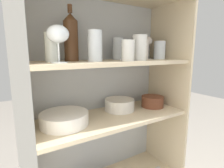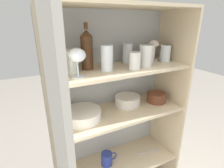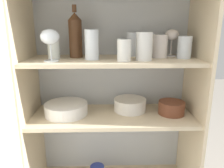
# 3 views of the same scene
# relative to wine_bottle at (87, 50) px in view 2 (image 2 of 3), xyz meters

# --- Properties ---
(cupboard_back_panel) EXTENTS (0.91, 0.02, 1.42)m
(cupboard_back_panel) POSITION_rel_wine_bottle_xyz_m (0.19, 0.12, -0.48)
(cupboard_back_panel) COLOR #B2B7BC
(cupboard_back_panel) RESTS_ON ground_plane
(cupboard_side_left) EXTENTS (0.02, 0.36, 1.42)m
(cupboard_side_left) POSITION_rel_wine_bottle_xyz_m (-0.25, -0.05, -0.48)
(cupboard_side_left) COLOR #CCB793
(cupboard_side_left) RESTS_ON ground_plane
(cupboard_side_right) EXTENTS (0.02, 0.36, 1.42)m
(cupboard_side_right) POSITION_rel_wine_bottle_xyz_m (0.64, -0.05, -0.48)
(cupboard_side_right) COLOR #CCB793
(cupboard_side_right) RESTS_ON ground_plane
(cupboard_top_panel) EXTENTS (0.91, 0.36, 0.02)m
(cupboard_top_panel) POSITION_rel_wine_bottle_xyz_m (0.19, -0.05, 0.24)
(cupboard_top_panel) COLOR #CCB793
(cupboard_top_panel) RESTS_ON cupboard_side_left
(shelf_board_lower) EXTENTS (0.87, 0.33, 0.02)m
(shelf_board_lower) POSITION_rel_wine_bottle_xyz_m (0.19, -0.05, -0.88)
(shelf_board_lower) COLOR beige
(shelf_board_middle) EXTENTS (0.87, 0.33, 0.02)m
(shelf_board_middle) POSITION_rel_wine_bottle_xyz_m (0.19, -0.05, -0.44)
(shelf_board_middle) COLOR beige
(shelf_board_upper) EXTENTS (0.87, 0.33, 0.02)m
(shelf_board_upper) POSITION_rel_wine_bottle_xyz_m (0.19, -0.05, -0.13)
(shelf_board_upper) COLOR beige
(tumbler_glass_0) EXTENTS (0.06, 0.06, 0.13)m
(tumbler_glass_0) POSITION_rel_wine_bottle_xyz_m (-0.11, -0.05, -0.05)
(tumbler_glass_0) COLOR white
(tumbler_glass_0) RESTS_ON shelf_board_upper
(tumbler_glass_1) EXTENTS (0.08, 0.08, 0.14)m
(tumbler_glass_1) POSITION_rel_wine_bottle_xyz_m (0.34, -0.11, -0.05)
(tumbler_glass_1) COLOR white
(tumbler_glass_1) RESTS_ON shelf_board_upper
(tumbler_glass_2) EXTENTS (0.07, 0.07, 0.15)m
(tumbler_glass_2) POSITION_rel_wine_bottle_xyz_m (0.09, -0.08, -0.04)
(tumbler_glass_2) COLOR white
(tumbler_glass_2) RESTS_ON shelf_board_upper
(tumbler_glass_3) EXTENTS (0.07, 0.07, 0.11)m
(tumbler_glass_3) POSITION_rel_wine_bottle_xyz_m (0.56, -0.05, -0.06)
(tumbler_glass_3) COLOR white
(tumbler_glass_3) RESTS_ON shelf_board_upper
(tumbler_glass_4) EXTENTS (0.07, 0.07, 0.13)m
(tumbler_glass_4) POSITION_rel_wine_bottle_xyz_m (0.31, 0.05, -0.05)
(tumbler_glass_4) COLOR white
(tumbler_glass_4) RESTS_ON shelf_board_upper
(tumbler_glass_5) EXTENTS (0.08, 0.08, 0.12)m
(tumbler_glass_5) POSITION_rel_wine_bottle_xyz_m (0.44, -0.02, -0.06)
(tumbler_glass_5) COLOR silver
(tumbler_glass_5) RESTS_ON shelf_board_upper
(tumbler_glass_6) EXTENTS (0.07, 0.07, 0.10)m
(tumbler_glass_6) POSITION_rel_wine_bottle_xyz_m (0.25, -0.14, -0.06)
(tumbler_glass_6) COLOR white
(tumbler_glass_6) RESTS_ON shelf_board_upper
(wine_glass_0) EXTENTS (0.09, 0.09, 0.15)m
(wine_glass_0) POSITION_rel_wine_bottle_xyz_m (-0.10, -0.14, -0.01)
(wine_glass_0) COLOR white
(wine_glass_0) RESTS_ON shelf_board_upper
(wine_glass_1) EXTENTS (0.07, 0.07, 0.15)m
(wine_glass_1) POSITION_rel_wine_bottle_xyz_m (0.52, 0.02, -0.01)
(wine_glass_1) COLOR silver
(wine_glass_1) RESTS_ON shelf_board_upper
(wine_bottle) EXTENTS (0.07, 0.07, 0.27)m
(wine_bottle) POSITION_rel_wine_bottle_xyz_m (0.00, 0.00, 0.00)
(wine_bottle) COLOR #4C2D19
(wine_bottle) RESTS_ON shelf_board_upper
(plate_stack_white) EXTENTS (0.24, 0.24, 0.06)m
(plate_stack_white) POSITION_rel_wine_bottle_xyz_m (-0.06, -0.04, -0.40)
(plate_stack_white) COLOR white
(plate_stack_white) RESTS_ON shelf_board_middle
(mixing_bowl_large) EXTENTS (0.18, 0.18, 0.07)m
(mixing_bowl_large) POSITION_rel_wine_bottle_xyz_m (0.30, 0.01, -0.39)
(mixing_bowl_large) COLOR silver
(mixing_bowl_large) RESTS_ON shelf_board_middle
(serving_bowl_small) EXTENTS (0.14, 0.14, 0.07)m
(serving_bowl_small) POSITION_rel_wine_bottle_xyz_m (0.52, -0.05, -0.39)
(serving_bowl_small) COLOR brown
(serving_bowl_small) RESTS_ON shelf_board_middle
(coffee_mug_primary) EXTENTS (0.13, 0.08, 0.10)m
(coffee_mug_primary) POSITION_rel_wine_bottle_xyz_m (0.10, -0.04, -0.82)
(coffee_mug_primary) COLOR #283893
(coffee_mug_primary) RESTS_ON shelf_board_lower
(serving_spoon) EXTENTS (0.20, 0.05, 0.01)m
(serving_spoon) POSITION_rel_wine_bottle_xyz_m (0.49, -0.08, -0.86)
(serving_spoon) COLOR silver
(serving_spoon) RESTS_ON shelf_board_lower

